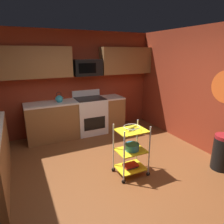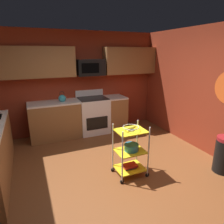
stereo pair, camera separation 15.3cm
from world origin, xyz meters
name	(u,v)px [view 2 (the right image)]	position (x,y,z in m)	size (l,w,h in m)	color
floor	(112,178)	(0.00, 0.00, -0.02)	(4.40, 4.80, 0.04)	brown
wall_back	(76,83)	(0.00, 2.43, 1.30)	(4.52, 0.06, 2.60)	maroon
wall_right	(217,93)	(2.23, 0.00, 1.30)	(0.06, 4.80, 2.60)	maroon
counter_run	(47,131)	(-0.90, 1.45, 0.46)	(3.44, 2.77, 0.92)	brown
oven_range	(93,115)	(0.35, 2.10, 0.48)	(0.76, 0.65, 1.10)	white
upper_cabinets	(73,62)	(-0.08, 2.23, 1.85)	(4.40, 0.33, 0.70)	brown
microwave	(90,68)	(0.35, 2.21, 1.70)	(0.70, 0.39, 0.40)	black
rolling_cart	(130,151)	(0.32, -0.03, 0.45)	(0.56, 0.40, 0.91)	silver
fruit_bowl	(131,128)	(0.32, -0.03, 0.88)	(0.27, 0.27, 0.07)	silver
mixing_bowl_large	(131,147)	(0.34, -0.03, 0.52)	(0.25, 0.25, 0.11)	#338CBF
book_stack	(130,166)	(0.32, -0.03, 0.16)	(0.25, 0.17, 0.06)	#1E4C8C
kettle	(62,98)	(-0.43, 2.10, 1.00)	(0.21, 0.18, 0.26)	teal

